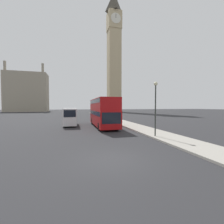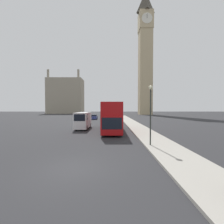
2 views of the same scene
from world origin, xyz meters
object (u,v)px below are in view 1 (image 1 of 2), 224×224
street_lamp (156,100)px  parked_sedan (69,114)px  clock_tower (114,51)px  red_double_decker_bus (103,111)px  white_van (70,116)px

street_lamp → parked_sedan: bearing=105.1°
parked_sedan → street_lamp: bearing=-74.9°
clock_tower → red_double_decker_bus: (-17.88, -59.02, -31.41)m
red_double_decker_bus → parked_sedan: (-5.46, 24.02, -1.64)m
clock_tower → parked_sedan: bearing=-123.7°
parked_sedan → white_van: bearing=-88.0°
red_double_decker_bus → parked_sedan: bearing=102.8°
white_van → street_lamp: street_lamp is taller
red_double_decker_bus → parked_sedan: red_double_decker_bus is taller
clock_tower → street_lamp: 75.62m
street_lamp → parked_sedan: street_lamp is taller
parked_sedan → clock_tower: bearing=56.3°
parked_sedan → red_double_decker_bus: bearing=-77.2°
red_double_decker_bus → street_lamp: 9.53m
clock_tower → parked_sedan: clock_tower is taller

